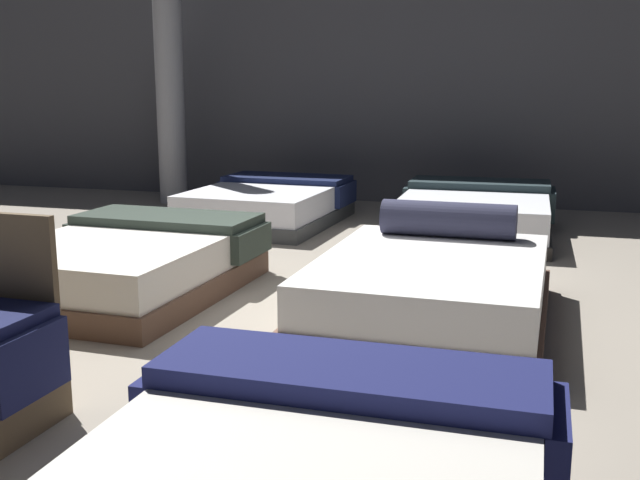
# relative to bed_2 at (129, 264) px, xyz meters

# --- Properties ---
(ground_plane) EXTENTS (18.00, 18.00, 0.02)m
(ground_plane) POSITION_rel_bed_2_xyz_m (1.11, 0.01, -0.23)
(ground_plane) COLOR gray
(showroom_back_wall) EXTENTS (18.00, 0.06, 3.50)m
(showroom_back_wall) POSITION_rel_bed_2_xyz_m (1.11, 4.91, 1.53)
(showroom_back_wall) COLOR #47474C
(showroom_back_wall) RESTS_ON ground_plane
(bed_2) EXTENTS (1.56, 2.01, 0.50)m
(bed_2) POSITION_rel_bed_2_xyz_m (0.00, 0.00, 0.00)
(bed_2) COLOR brown
(bed_2) RESTS_ON ground_plane
(bed_3) EXTENTS (1.50, 2.03, 0.68)m
(bed_3) POSITION_rel_bed_2_xyz_m (2.23, -0.00, 0.00)
(bed_3) COLOR brown
(bed_3) RESTS_ON ground_plane
(bed_4) EXTENTS (1.55, 2.02, 0.47)m
(bed_4) POSITION_rel_bed_2_xyz_m (-0.01, 2.98, -0.01)
(bed_4) COLOR #323536
(bed_4) RESTS_ON ground_plane
(bed_5) EXTENTS (1.60, 2.04, 0.49)m
(bed_5) POSITION_rel_bed_2_xyz_m (2.24, 2.97, -0.01)
(bed_5) COLOR black
(bed_5) RESTS_ON ground_plane
(support_pillar) EXTENTS (0.36, 0.36, 3.50)m
(support_pillar) POSITION_rel_bed_2_xyz_m (-1.74, 4.08, 1.53)
(support_pillar) COLOR #99999E
(support_pillar) RESTS_ON ground_plane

